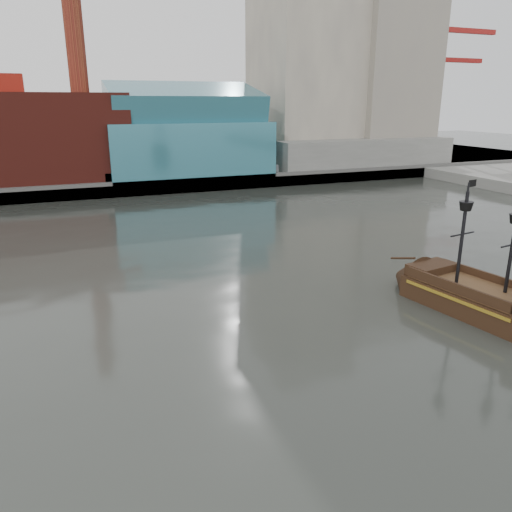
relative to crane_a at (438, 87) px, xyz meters
name	(u,v)px	position (x,y,z in m)	size (l,w,h in m)	color
ground	(316,363)	(-78.63, -82.00, -19.11)	(400.00, 400.00, 0.00)	#242722
promenade_far	(120,169)	(-78.63, 10.00, -18.11)	(220.00, 60.00, 2.00)	slate
seawall	(143,188)	(-78.63, -19.50, -17.81)	(220.00, 1.00, 2.60)	#4C4C49
skyline	(142,55)	(-73.43, 2.56, 5.44)	(149.00, 45.00, 62.00)	brown
crane_a	(438,87)	(0.00, 0.00, 0.00)	(22.50, 4.00, 32.25)	slate
crane_b	(439,101)	(9.60, 10.00, -3.54)	(19.10, 4.00, 26.25)	slate
pirate_ship	(479,301)	(-63.37, -79.89, -18.13)	(6.54, 15.00, 10.86)	black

